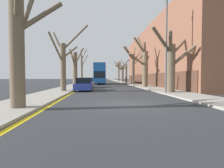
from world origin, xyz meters
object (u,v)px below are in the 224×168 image
object	(u,v)px
street_tree_left_0	(19,42)
street_tree_right_4	(122,72)
street_tree_right_1	(144,65)
double_decker_bus	(100,73)
street_tree_left_1	(64,63)
street_tree_right_2	(133,66)
street_tree_left_2	(75,68)
street_tree_right_3	(126,72)
street_tree_right_5	(119,71)
parked_car_1	(88,83)
lamp_post	(165,39)
street_tree_left_3	(82,68)
street_tree_right_0	(171,64)
parked_car_0	(84,85)

from	to	relation	value
street_tree_left_0	street_tree_right_4	xyz separation A→B (m)	(10.56, 44.18, 0.01)
street_tree_right_1	double_decker_bus	distance (m)	15.06
street_tree_left_1	street_tree_right_2	xyz separation A→B (m)	(10.41, 16.36, 0.73)
street_tree_left_0	double_decker_bus	size ratio (longest dim) A/B	0.66
street_tree_left_2	street_tree_left_0	bearing A→B (deg)	-89.33
street_tree_left_1	street_tree_right_4	bearing A→B (deg)	72.75
street_tree_right_2	street_tree_right_4	distance (m)	17.74
street_tree_left_0	street_tree_right_3	xyz separation A→B (m)	(10.24, 35.13, -0.46)
street_tree_left_0	street_tree_left_1	distance (m)	10.09
street_tree_right_4	street_tree_right_5	world-z (taller)	street_tree_right_5
street_tree_left_2	parked_car_1	world-z (taller)	street_tree_left_2
street_tree_left_0	parked_car_1	distance (m)	17.56
street_tree_right_4	lamp_post	bearing A→B (deg)	-91.20
street_tree_right_1	street_tree_right_2	xyz separation A→B (m)	(-0.01, 9.05, 0.46)
street_tree_right_3	street_tree_right_2	bearing A→B (deg)	-89.03
street_tree_right_1	street_tree_right_2	size ratio (longest dim) A/B	0.96
street_tree_left_2	street_tree_left_3	bearing A→B (deg)	89.39
street_tree_right_3	parked_car_1	world-z (taller)	street_tree_right_3
street_tree_left_1	street_tree_right_4	xyz separation A→B (m)	(10.59, 34.09, 0.13)
street_tree_right_4	double_decker_bus	distance (m)	15.02
street_tree_right_0	parked_car_0	world-z (taller)	street_tree_right_0
street_tree_left_3	parked_car_1	bearing A→B (deg)	-80.62
street_tree_left_0	street_tree_right_0	size ratio (longest dim) A/B	1.14
street_tree_left_1	lamp_post	bearing A→B (deg)	-15.48
lamp_post	parked_car_0	bearing A→B (deg)	151.83
street_tree_left_3	street_tree_right_3	xyz separation A→B (m)	(10.37, 5.33, -0.81)
street_tree_right_1	street_tree_right_3	world-z (taller)	street_tree_right_1
street_tree_left_1	street_tree_right_3	world-z (taller)	street_tree_left_1
street_tree_left_0	street_tree_left_3	distance (m)	29.81
double_decker_bus	parked_car_0	distance (m)	19.44
street_tree_right_2	parked_car_0	bearing A→B (deg)	-119.59
street_tree_right_3	parked_car_0	size ratio (longest dim) A/B	1.26
lamp_post	street_tree_right_0	bearing A→B (deg)	30.58
street_tree_right_5	parked_car_0	bearing A→B (deg)	-101.48
street_tree_right_5	double_decker_bus	bearing A→B (deg)	-106.76
street_tree_left_2	parked_car_0	world-z (taller)	street_tree_left_2
street_tree_right_2	double_decker_bus	distance (m)	8.12
street_tree_left_2	street_tree_right_0	distance (m)	16.31
street_tree_left_0	parked_car_1	bearing A→B (deg)	83.59
street_tree_left_1	lamp_post	xyz separation A→B (m)	(9.82, -2.72, 2.00)
street_tree_right_4	parked_car_1	xyz separation A→B (m)	(-8.62, -26.91, -2.49)
street_tree_left_2	street_tree_right_5	size ratio (longest dim) A/B	0.76
street_tree_left_1	street_tree_right_0	bearing A→B (deg)	-12.09
street_tree_left_3	street_tree_left_0	bearing A→B (deg)	-89.75
street_tree_right_2	street_tree_right_3	xyz separation A→B (m)	(-0.15, 8.68, -1.06)
street_tree_left_3	lamp_post	size ratio (longest dim) A/B	0.80
double_decker_bus	street_tree_right_3	bearing A→B (deg)	33.13
parked_car_0	street_tree_left_0	bearing A→B (deg)	-99.52
parked_car_1	street_tree_left_2	bearing A→B (deg)	128.07
street_tree_right_2	street_tree_right_0	bearing A→B (deg)	-89.47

